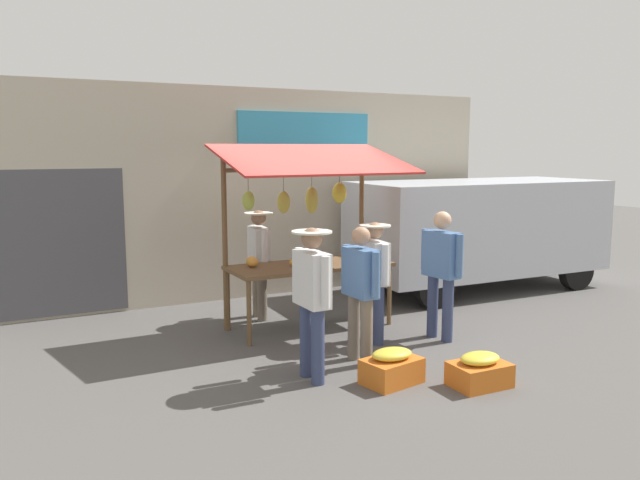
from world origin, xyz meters
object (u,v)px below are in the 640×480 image
shopper_in_grey_tee (374,273)px  shopper_with_ponytail (312,291)px  shopper_in_striped_shirt (360,286)px  parked_van (471,225)px  vendor_with_sunhat (259,256)px  market_stall (310,216)px  produce_crate_near (392,367)px  shopper_with_shopping_bag (441,266)px  produce_crate_side (480,371)px

shopper_in_grey_tee → shopper_with_ponytail: 1.54m
shopper_in_striped_shirt → parked_van: 4.38m
vendor_with_sunhat → shopper_in_striped_shirt: 2.32m
market_stall → produce_crate_near: 2.69m
shopper_with_shopping_bag → shopper_with_ponytail: size_ratio=1.01×
shopper_in_grey_tee → shopper_with_shopping_bag: shopper_with_shopping_bag is taller
shopper_with_ponytail → shopper_in_grey_tee: bearing=-57.9°
shopper_in_grey_tee → produce_crate_side: (-0.15, 1.79, -0.73)m
market_stall → shopper_in_striped_shirt: 1.71m
vendor_with_sunhat → shopper_in_striped_shirt: size_ratio=1.00×
shopper_in_grey_tee → produce_crate_side: size_ratio=2.56×
market_stall → produce_crate_near: market_stall is taller
parked_van → shopper_with_shopping_bag: bearing=44.4°
shopper_with_ponytail → vendor_with_sunhat: bearing=-10.4°
shopper_in_striped_shirt → produce_crate_near: (0.05, 0.73, -0.73)m
market_stall → produce_crate_side: 3.16m
parked_van → produce_crate_side: (2.96, 3.59, -0.96)m
market_stall → shopper_with_ponytail: (0.90, 1.83, -0.57)m
market_stall → produce_crate_near: (0.21, 2.31, -1.37)m
market_stall → produce_crate_side: market_stall is taller
shopper_in_grey_tee → produce_crate_near: size_ratio=2.33×
shopper_with_ponytail → produce_crate_near: (-0.69, 0.48, -0.79)m
produce_crate_side → parked_van: bearing=-129.5°
shopper_in_striped_shirt → parked_van: size_ratio=0.35×
parked_van → produce_crate_near: (3.72, 3.10, -0.95)m
market_stall → vendor_with_sunhat: bearing=-58.0°
market_stall → vendor_with_sunhat: (0.45, -0.72, -0.62)m
shopper_with_ponytail → parked_van: size_ratio=0.37×
market_stall → shopper_with_ponytail: bearing=63.8°
market_stall → shopper_with_ponytail: market_stall is taller
shopper_in_striped_shirt → produce_crate_near: 1.03m
produce_crate_side → produce_crate_near: bearing=-32.8°
market_stall → shopper_with_shopping_bag: (-1.22, 1.29, -0.58)m
market_stall → vendor_with_sunhat: 1.05m
shopper_in_striped_shirt → shopper_with_ponytail: bearing=105.6°
vendor_with_sunhat → parked_van: parked_van is taller
shopper_with_shopping_bag → parked_van: 3.11m
parked_van → produce_crate_near: 4.94m
parked_van → produce_crate_side: bearing=52.5°
vendor_with_sunhat → shopper_with_shopping_bag: size_ratio=0.95×
shopper_with_ponytail → shopper_in_striped_shirt: 0.79m
market_stall → vendor_with_sunhat: size_ratio=1.59×
market_stall → produce_crate_side: size_ratio=4.19×
vendor_with_sunhat → shopper_with_shopping_bag: bearing=46.1°
vendor_with_sunhat → parked_van: (-3.96, -0.08, 0.20)m
shopper_with_shopping_bag → shopper_in_striped_shirt: shopper_with_shopping_bag is taller
shopper_with_ponytail → parked_van: 5.14m
vendor_with_sunhat → shopper_with_ponytail: 2.59m
vendor_with_sunhat → produce_crate_side: 3.73m
parked_van → produce_crate_near: size_ratio=6.79×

